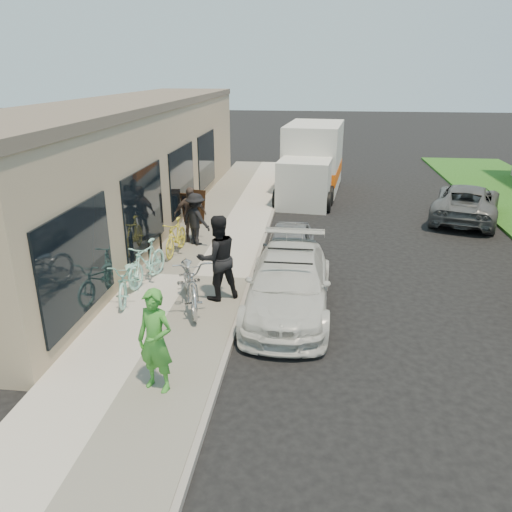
{
  "coord_description": "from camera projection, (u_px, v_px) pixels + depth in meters",
  "views": [
    {
      "loc": [
        1.1,
        -8.66,
        5.18
      ],
      "look_at": [
        -0.21,
        2.24,
        1.05
      ],
      "focal_mm": 35.0,
      "sensor_mm": 36.0,
      "label": 1
    }
  ],
  "objects": [
    {
      "name": "cruiser_bike_c",
      "position": [
        176.0,
        237.0,
        14.35
      ],
      "size": [
        0.58,
        1.69,
        1.0
      ],
      "primitive_type": "imported",
      "rotation": [
        0.0,
        0.0,
        -0.07
      ],
      "color": "gold",
      "rests_on": "sidewalk"
    },
    {
      "name": "sedan_silver",
      "position": [
        289.0,
        247.0,
        13.74
      ],
      "size": [
        1.42,
        3.39,
        1.15
      ],
      "primitive_type": "imported",
      "rotation": [
        0.0,
        0.0,
        -0.02
      ],
      "color": "gray",
      "rests_on": "ground"
    },
    {
      "name": "curb",
      "position": [
        250.0,
        281.0,
        12.81
      ],
      "size": [
        0.12,
        34.0,
        0.13
      ],
      "primitive_type": "cube",
      "color": "gray",
      "rests_on": "ground"
    },
    {
      "name": "far_car_gray",
      "position": [
        466.0,
        202.0,
        18.1
      ],
      "size": [
        3.48,
        5.06,
        1.28
      ],
      "primitive_type": "imported",
      "rotation": [
        0.0,
        0.0,
        2.82
      ],
      "color": "#535457",
      "rests_on": "ground"
    },
    {
      "name": "sedan_white",
      "position": [
        289.0,
        283.0,
        11.21
      ],
      "size": [
        1.9,
        4.55,
        1.35
      ],
      "rotation": [
        0.0,
        0.0,
        -0.01
      ],
      "color": "silver",
      "rests_on": "ground"
    },
    {
      "name": "moving_truck",
      "position": [
        312.0,
        164.0,
        21.64
      ],
      "size": [
        2.86,
        6.24,
        2.97
      ],
      "rotation": [
        0.0,
        0.0,
        -0.1
      ],
      "color": "silver",
      "rests_on": "ground"
    },
    {
      "name": "man_standing",
      "position": [
        217.0,
        258.0,
        11.35
      ],
      "size": [
        1.23,
        1.16,
        2.0
      ],
      "primitive_type": "imported",
      "rotation": [
        0.0,
        0.0,
        3.71
      ],
      "color": "black",
      "rests_on": "sidewalk"
    },
    {
      "name": "bystander_b",
      "position": [
        190.0,
        214.0,
        15.34
      ],
      "size": [
        1.07,
        0.74,
        1.68
      ],
      "primitive_type": "imported",
      "rotation": [
        0.0,
        0.0,
        0.37
      ],
      "color": "#4F3F38",
      "rests_on": "sidewalk"
    },
    {
      "name": "storefront",
      "position": [
        132.0,
        163.0,
        17.25
      ],
      "size": [
        3.6,
        20.0,
        4.22
      ],
      "color": "tan",
      "rests_on": "ground"
    },
    {
      "name": "cruiser_bike_b",
      "position": [
        128.0,
        279.0,
        11.54
      ],
      "size": [
        0.93,
        1.9,
        0.95
      ],
      "primitive_type": "imported",
      "rotation": [
        0.0,
        0.0,
        0.17
      ],
      "color": "#98E3D1",
      "rests_on": "sidewalk"
    },
    {
      "name": "sandwich_board",
      "position": [
        193.0,
        207.0,
        17.19
      ],
      "size": [
        0.79,
        0.79,
        1.09
      ],
      "rotation": [
        0.0,
        0.0,
        -0.21
      ],
      "color": "black",
      "rests_on": "sidewalk"
    },
    {
      "name": "bystander_a",
      "position": [
        196.0,
        219.0,
        14.99
      ],
      "size": [
        1.18,
        1.04,
        1.59
      ],
      "primitive_type": "imported",
      "rotation": [
        0.0,
        0.0,
        2.58
      ],
      "color": "black",
      "rests_on": "sidewalk"
    },
    {
      "name": "woman_rider",
      "position": [
        155.0,
        341.0,
        8.08
      ],
      "size": [
        0.75,
        0.61,
        1.79
      ],
      "primitive_type": "imported",
      "rotation": [
        0.0,
        0.0,
        -0.32
      ],
      "color": "#3C9130",
      "rests_on": "sidewalk"
    },
    {
      "name": "ground",
      "position": [
        253.0,
        344.0,
        9.99
      ],
      "size": [
        120.0,
        120.0,
        0.0
      ],
      "primitive_type": "plane",
      "color": "black",
      "rests_on": "ground"
    },
    {
      "name": "sidewalk",
      "position": [
        191.0,
        278.0,
        12.98
      ],
      "size": [
        3.0,
        34.0,
        0.15
      ],
      "primitive_type": "cube",
      "color": "#B2ABA1",
      "rests_on": "ground"
    },
    {
      "name": "tandem_bike",
      "position": [
        190.0,
        279.0,
        11.14
      ],
      "size": [
        1.59,
        2.52,
        1.25
      ],
      "primitive_type": "imported",
      "rotation": [
        0.0,
        0.0,
        0.34
      ],
      "color": "#B4B4B6",
      "rests_on": "sidewalk"
    },
    {
      "name": "bike_rack",
      "position": [
        155.0,
        247.0,
        13.43
      ],
      "size": [
        0.22,
        0.6,
        0.87
      ],
      "rotation": [
        0.0,
        0.0,
        -0.28
      ],
      "color": "black",
      "rests_on": "sidewalk"
    },
    {
      "name": "cruiser_bike_a",
      "position": [
        147.0,
        262.0,
        12.4
      ],
      "size": [
        0.84,
        1.81,
        1.05
      ],
      "primitive_type": "imported",
      "rotation": [
        0.0,
        0.0,
        -0.21
      ],
      "color": "#98E3D1",
      "rests_on": "sidewalk"
    }
  ]
}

